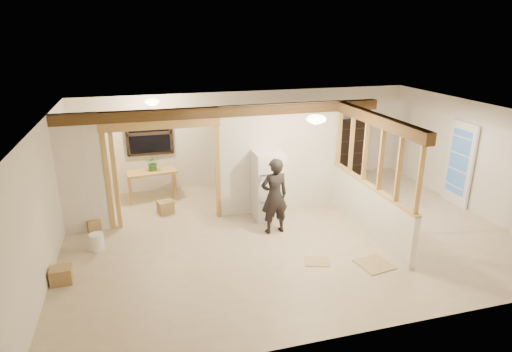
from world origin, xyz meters
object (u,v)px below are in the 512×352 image
object	(u,v)px
woman	(274,196)
shop_vac	(91,205)
work_table	(152,185)
bookshelf	(351,148)
refrigerator	(268,185)

from	to	relation	value
woman	shop_vac	world-z (taller)	woman
shop_vac	woman	bearing A→B (deg)	-26.36
work_table	bookshelf	xyz separation A→B (m)	(5.62, 0.39, 0.44)
woman	bookshelf	bearing A→B (deg)	-143.88
woman	bookshelf	world-z (taller)	bookshelf
woman	shop_vac	bearing A→B (deg)	-32.40
refrigerator	shop_vac	bearing A→B (deg)	163.92
woman	bookshelf	xyz separation A→B (m)	(3.27, 2.96, 0.00)
refrigerator	woman	size ratio (longest dim) A/B	0.95
work_table	shop_vac	bearing A→B (deg)	-159.86
bookshelf	work_table	bearing A→B (deg)	-176.05
shop_vac	bookshelf	size ratio (longest dim) A/B	0.35
shop_vac	bookshelf	bearing A→B (deg)	8.92
work_table	shop_vac	xyz separation A→B (m)	(-1.40, -0.71, -0.09)
refrigerator	bookshelf	size ratio (longest dim) A/B	0.94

